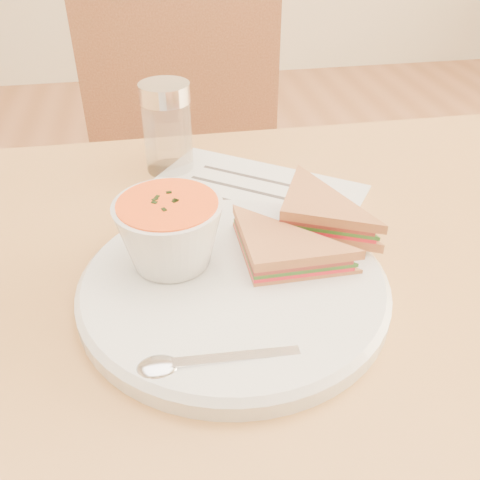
{
  "coord_description": "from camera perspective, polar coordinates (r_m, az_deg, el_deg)",
  "views": [
    {
      "loc": [
        -0.07,
        -0.45,
        1.1
      ],
      "look_at": [
        0.0,
        -0.02,
        0.8
      ],
      "focal_mm": 40.0,
      "sensor_mm": 36.0,
      "label": 1
    }
  ],
  "objects": [
    {
      "name": "dining_table",
      "position": [
        0.86,
        -0.44,
        -23.05
      ],
      "size": [
        1.0,
        0.7,
        0.75
      ],
      "primitive_type": null,
      "color": "olive",
      "rests_on": "floor"
    },
    {
      "name": "condiment_shaker",
      "position": [
        0.75,
        -7.76,
        11.75
      ],
      "size": [
        0.08,
        0.08,
        0.12
      ],
      "primitive_type": null,
      "rotation": [
        0.0,
        0.0,
        0.19
      ],
      "color": "silver",
      "rests_on": "dining_table"
    },
    {
      "name": "sandwich_half_a",
      "position": [
        0.51,
        1.49,
        -4.13
      ],
      "size": [
        0.11,
        0.11,
        0.03
      ],
      "primitive_type": null,
      "rotation": [
        0.0,
        0.0,
        0.02
      ],
      "color": "#C17A44",
      "rests_on": "plate"
    },
    {
      "name": "sandwich_half_b",
      "position": [
        0.56,
        4.19,
        1.62
      ],
      "size": [
        0.14,
        0.14,
        0.03
      ],
      "primitive_type": null,
      "rotation": [
        0.0,
        0.0,
        -0.44
      ],
      "color": "#C17A44",
      "rests_on": "plate"
    },
    {
      "name": "soup_bowl",
      "position": [
        0.53,
        -7.46,
        0.43
      ],
      "size": [
        0.13,
        0.13,
        0.07
      ],
      "primitive_type": null,
      "rotation": [
        0.0,
        0.0,
        0.2
      ],
      "color": "white",
      "rests_on": "plate"
    },
    {
      "name": "spoon",
      "position": [
        0.45,
        -2.07,
        -12.64
      ],
      "size": [
        0.17,
        0.04,
        0.01
      ],
      "primitive_type": null,
      "rotation": [
        0.0,
        0.0,
        -0.02
      ],
      "color": "silver",
      "rests_on": "plate"
    },
    {
      "name": "plate",
      "position": [
        0.53,
        -0.68,
        -5.01
      ],
      "size": [
        0.38,
        0.38,
        0.02
      ],
      "primitive_type": null,
      "rotation": [
        0.0,
        0.0,
        0.26
      ],
      "color": "white",
      "rests_on": "dining_table"
    },
    {
      "name": "paper_menu",
      "position": [
        0.69,
        0.78,
        4.46
      ],
      "size": [
        0.34,
        0.32,
        0.0
      ],
      "primitive_type": null,
      "rotation": [
        0.0,
        0.0,
        -0.62
      ],
      "color": "white",
      "rests_on": "dining_table"
    },
    {
      "name": "chair_far",
      "position": [
        1.14,
        -5.29,
        1.43
      ],
      "size": [
        0.45,
        0.45,
        0.95
      ],
      "primitive_type": null,
      "rotation": [
        0.0,
        0.0,
        3.08
      ],
      "color": "#592E1A",
      "rests_on": "floor"
    }
  ]
}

